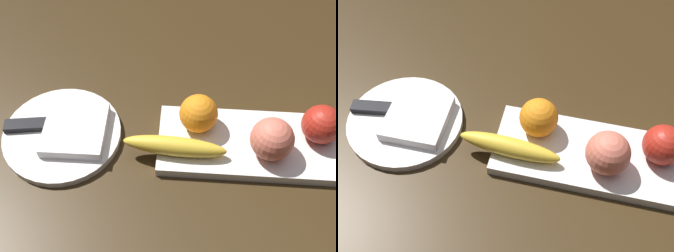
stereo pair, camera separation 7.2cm
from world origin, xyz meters
The scene contains 9 objects.
ground_plane centered at (0.00, 0.00, 0.00)m, with size 2.40×2.40×0.00m, color #372612.
fruit_tray centered at (0.04, -0.01, 0.01)m, with size 0.41×0.14×0.02m, color white.
apple centered at (0.11, 0.01, 0.05)m, with size 0.07×0.07×0.07m, color red.
banana centered at (-0.13, -0.04, 0.04)m, with size 0.17×0.03×0.03m, color yellow.
orange_near_apple centered at (-0.09, 0.02, 0.05)m, with size 0.07×0.07×0.07m, color orange.
peach centered at (0.03, -0.03, 0.06)m, with size 0.07×0.07×0.07m, color #E2715A.
dinner_plate centered at (-0.33, -0.01, 0.01)m, with size 0.21×0.21×0.01m, color white.
folded_napkin centered at (-0.31, -0.01, 0.02)m, with size 0.11×0.11×0.02m, color white.
knife centered at (-0.38, 0.00, 0.02)m, with size 0.18×0.05×0.01m.
Camera 1 is at (-0.11, -0.45, 0.62)m, focal length 45.81 mm.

